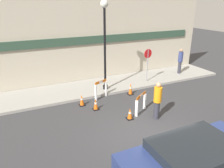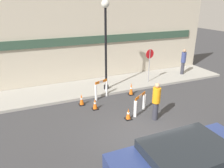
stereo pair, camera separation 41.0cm
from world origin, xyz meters
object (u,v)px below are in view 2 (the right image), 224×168
(streetlamp_post, at_px, (106,34))
(person_pedestrian, at_px, (183,61))
(stop_sign, at_px, (149,60))
(person_worker, at_px, (156,100))

(streetlamp_post, bearing_deg, person_pedestrian, 4.61)
(stop_sign, relative_size, person_pedestrian, 1.18)
(streetlamp_post, height_order, stop_sign, streetlamp_post)
(stop_sign, xyz_separation_m, person_worker, (-2.20, -4.14, -0.63))
(streetlamp_post, distance_m, person_pedestrian, 6.60)
(stop_sign, xyz_separation_m, person_pedestrian, (3.13, 0.41, -0.46))
(stop_sign, relative_size, person_worker, 1.21)
(person_pedestrian, bearing_deg, person_worker, 43.18)
(streetlamp_post, xyz_separation_m, person_worker, (0.83, -4.06, -2.46))
(streetlamp_post, relative_size, person_pedestrian, 2.78)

